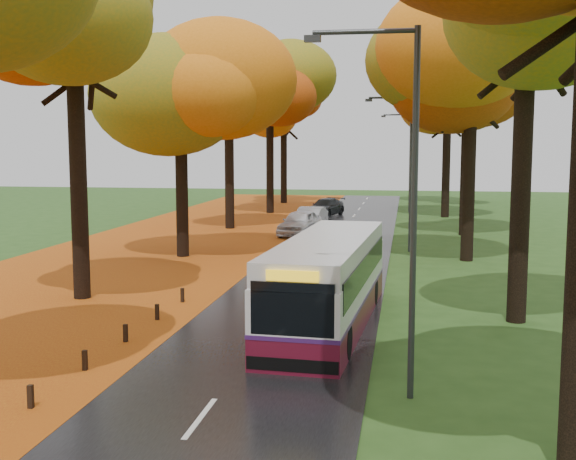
% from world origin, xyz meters
% --- Properties ---
extents(road, '(6.50, 90.00, 0.04)m').
position_xyz_m(road, '(0.00, 25.00, 0.02)').
color(road, black).
rests_on(road, ground).
extents(centre_line, '(0.12, 90.00, 0.01)m').
position_xyz_m(centre_line, '(0.00, 25.00, 0.04)').
color(centre_line, silver).
rests_on(centre_line, road).
extents(leaf_verge, '(12.00, 90.00, 0.02)m').
position_xyz_m(leaf_verge, '(-9.00, 25.00, 0.01)').
color(leaf_verge, maroon).
rests_on(leaf_verge, ground).
extents(leaf_drift, '(0.90, 90.00, 0.01)m').
position_xyz_m(leaf_drift, '(-3.05, 25.00, 0.04)').
color(leaf_drift, '#BD6D13').
rests_on(leaf_drift, road).
extents(trees_left, '(9.20, 74.00, 13.88)m').
position_xyz_m(trees_left, '(-7.18, 27.06, 9.53)').
color(trees_left, black).
rests_on(trees_left, ground).
extents(trees_right, '(9.30, 74.20, 13.96)m').
position_xyz_m(trees_right, '(7.19, 26.91, 9.69)').
color(trees_right, black).
rests_on(trees_right, ground).
extents(streetlamp_near, '(2.45, 0.18, 8.00)m').
position_xyz_m(streetlamp_near, '(3.95, 8.00, 4.71)').
color(streetlamp_near, '#333538').
rests_on(streetlamp_near, ground).
extents(streetlamp_mid, '(2.45, 0.18, 8.00)m').
position_xyz_m(streetlamp_mid, '(3.95, 30.00, 4.71)').
color(streetlamp_mid, '#333538').
rests_on(streetlamp_mid, ground).
extents(streetlamp_far, '(2.45, 0.18, 8.00)m').
position_xyz_m(streetlamp_far, '(3.95, 52.00, 4.71)').
color(streetlamp_far, '#333538').
rests_on(streetlamp_far, ground).
extents(bus, '(2.95, 10.33, 2.68)m').
position_xyz_m(bus, '(1.72, 13.99, 1.45)').
color(bus, '#540D1E').
rests_on(bus, road).
extents(car_white, '(2.55, 4.75, 1.54)m').
position_xyz_m(car_white, '(-2.35, 35.38, 0.81)').
color(car_white, silver).
rests_on(car_white, road).
extents(car_silver, '(1.90, 4.51, 1.45)m').
position_xyz_m(car_silver, '(-2.13, 38.34, 0.76)').
color(car_silver, '#999CA0').
rests_on(car_silver, road).
extents(car_dark, '(3.01, 4.81, 1.30)m').
position_xyz_m(car_dark, '(-2.20, 47.84, 0.69)').
color(car_dark, black).
rests_on(car_dark, road).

